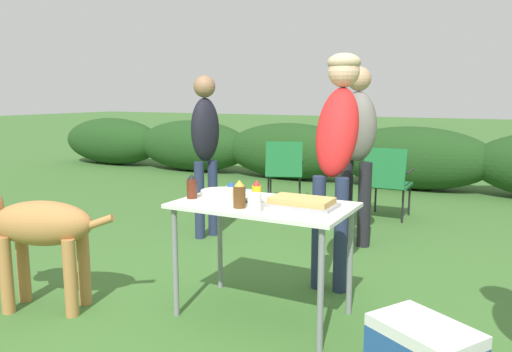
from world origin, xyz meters
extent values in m
plane|color=#3D6B2D|center=(0.00, 0.00, 0.00)|extent=(60.00, 60.00, 0.00)
ellipsoid|color=#1E4219|center=(-6.00, 4.98, 0.47)|extent=(2.40, 0.90, 0.95)
ellipsoid|color=#1E4219|center=(-4.00, 4.98, 0.47)|extent=(2.40, 0.90, 0.95)
ellipsoid|color=#1E4219|center=(-2.00, 4.98, 0.47)|extent=(2.40, 0.90, 0.95)
ellipsoid|color=#1E4219|center=(0.00, 4.98, 0.47)|extent=(2.40, 0.90, 0.95)
cube|color=silver|center=(0.00, 0.00, 0.73)|extent=(1.10, 0.64, 0.02)
cylinder|color=gray|center=(-0.49, -0.27, 0.36)|extent=(0.04, 0.04, 0.71)
cylinder|color=gray|center=(0.49, -0.27, 0.36)|extent=(0.04, 0.04, 0.71)
cylinder|color=gray|center=(-0.49, 0.27, 0.36)|extent=(0.04, 0.04, 0.71)
cylinder|color=gray|center=(0.49, 0.27, 0.36)|extent=(0.04, 0.04, 0.71)
cube|color=#9E9EA3|center=(0.25, 0.03, 0.75)|extent=(0.42, 0.25, 0.02)
cube|color=tan|center=(0.25, 0.03, 0.78)|extent=(0.37, 0.22, 0.04)
cylinder|color=white|center=(-0.36, 0.07, 0.76)|extent=(0.26, 0.26, 0.04)
ellipsoid|color=#99B2CC|center=(-0.13, 0.03, 0.78)|extent=(0.19, 0.19, 0.07)
cylinder|color=white|center=(0.06, -0.23, 0.80)|extent=(0.08, 0.08, 0.11)
cylinder|color=#562314|center=(-0.49, -0.08, 0.80)|extent=(0.07, 0.07, 0.13)
cone|color=black|center=(-0.49, -0.08, 0.89)|extent=(0.06, 0.06, 0.04)
cylinder|color=brown|center=(-0.07, -0.18, 0.81)|extent=(0.07, 0.07, 0.13)
cone|color=gold|center=(-0.07, -0.18, 0.89)|extent=(0.06, 0.06, 0.04)
cylinder|color=silver|center=(-0.16, -0.12, 0.80)|extent=(0.07, 0.07, 0.11)
cone|color=#194793|center=(-0.16, -0.12, 0.87)|extent=(0.06, 0.06, 0.03)
cylinder|color=yellow|center=(-0.01, -0.07, 0.80)|extent=(0.06, 0.06, 0.12)
cone|color=red|center=(-0.01, -0.07, 0.88)|extent=(0.05, 0.05, 0.03)
cylinder|color=#232D4C|center=(0.15, 0.60, 0.42)|extent=(0.10, 0.10, 0.84)
cylinder|color=#232D4C|center=(0.32, 0.60, 0.42)|extent=(0.10, 0.10, 0.84)
ellipsoid|color=red|center=(0.23, 0.73, 1.15)|extent=(0.32, 0.47, 0.71)
sphere|color=#DBAD89|center=(0.23, 0.86, 1.58)|extent=(0.23, 0.23, 0.23)
ellipsoid|color=tan|center=(0.23, 0.86, 1.64)|extent=(0.24, 0.24, 0.14)
cylinder|color=black|center=(-0.03, 1.84, 0.40)|extent=(0.12, 0.12, 0.80)
cylinder|color=black|center=(0.17, 1.77, 0.40)|extent=(0.12, 0.12, 0.80)
ellipsoid|color=slate|center=(0.07, 1.80, 1.12)|extent=(0.45, 0.39, 0.65)
sphere|color=tan|center=(0.07, 1.80, 1.56)|extent=(0.22, 0.22, 0.22)
cylinder|color=#232D4C|center=(-1.35, 1.28, 0.38)|extent=(0.10, 0.10, 0.77)
cylinder|color=#232D4C|center=(-1.29, 1.44, 0.38)|extent=(0.10, 0.10, 0.77)
ellipsoid|color=black|center=(-1.32, 1.36, 1.08)|extent=(0.31, 0.36, 0.62)
sphere|color=#936B4C|center=(-1.32, 1.36, 1.49)|extent=(0.21, 0.21, 0.21)
cylinder|color=#B27A42|center=(-1.08, -0.59, 0.26)|extent=(0.08, 0.08, 0.51)
cylinder|color=#B27A42|center=(-1.15, -0.41, 0.26)|extent=(0.08, 0.08, 0.51)
cylinder|color=#B27A42|center=(-1.49, -0.75, 0.26)|extent=(0.08, 0.08, 0.51)
cylinder|color=#B27A42|center=(-1.56, -0.57, 0.26)|extent=(0.08, 0.08, 0.51)
ellipsoid|color=#B27A42|center=(-1.32, -0.58, 0.59)|extent=(0.74, 0.52, 0.30)
cylinder|color=#B27A42|center=(-0.97, -0.44, 0.60)|extent=(0.22, 0.12, 0.12)
cube|color=#19602D|center=(0.11, 3.02, 0.39)|extent=(0.46, 0.46, 0.03)
cube|color=#19602D|center=(0.12, 2.74, 0.61)|extent=(0.46, 0.17, 0.44)
cylinder|color=black|center=(-0.08, 2.82, 0.19)|extent=(0.02, 0.02, 0.38)
cylinder|color=black|center=(0.32, 2.82, 0.19)|extent=(0.02, 0.02, 0.38)
cylinder|color=black|center=(-0.09, 3.22, 0.19)|extent=(0.02, 0.02, 0.38)
cylinder|color=black|center=(0.31, 3.22, 0.19)|extent=(0.02, 0.02, 0.38)
cylinder|color=black|center=(-0.12, 3.02, 0.56)|extent=(0.03, 0.41, 0.02)
cylinder|color=black|center=(0.34, 3.02, 0.56)|extent=(0.03, 0.41, 0.02)
cube|color=#19602D|center=(-1.30, 3.20, 0.39)|extent=(0.60, 0.60, 0.03)
cube|color=#19602D|center=(-1.19, 2.94, 0.61)|extent=(0.49, 0.32, 0.44)
cylinder|color=black|center=(-1.41, 2.94, 0.19)|extent=(0.02, 0.02, 0.38)
cylinder|color=black|center=(-1.04, 3.09, 0.19)|extent=(0.02, 0.02, 0.38)
cylinder|color=black|center=(-1.56, 3.31, 0.19)|extent=(0.02, 0.02, 0.38)
cylinder|color=black|center=(-1.19, 3.46, 0.19)|extent=(0.02, 0.02, 0.38)
cylinder|color=black|center=(-1.51, 3.11, 0.56)|extent=(0.18, 0.39, 0.02)
cylinder|color=black|center=(-1.08, 3.29, 0.56)|extent=(0.18, 0.39, 0.02)
cube|color=silver|center=(1.06, -0.40, 0.31)|extent=(0.58, 0.52, 0.06)
camera|label=1|loc=(1.38, -2.73, 1.41)|focal=35.00mm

